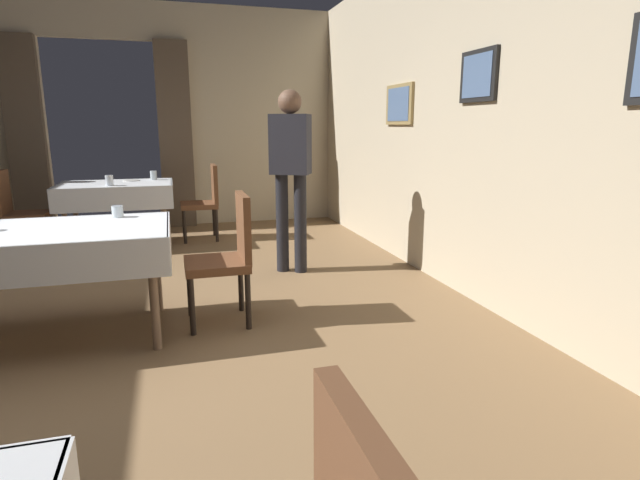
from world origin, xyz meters
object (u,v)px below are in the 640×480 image
Objects in this scene: glass_mid_b at (118,212)px; person_waiter_by_doorway at (291,166)px; chair_mid_right at (228,252)px; glass_far_b at (109,180)px; glass_far_a at (153,175)px; chair_far_right at (205,198)px; dining_table_mid at (56,242)px; dining_table_far at (116,192)px; plate_far_c at (131,180)px; chair_far_left at (17,208)px.

glass_mid_b is 1.70m from person_waiter_by_doorway.
person_waiter_by_doorway is at bearing 57.45° from chair_mid_right.
glass_mid_b is at bearing -82.76° from glass_far_b.
chair_mid_right is 3.05m from glass_far_a.
person_waiter_by_doorway reaches higher than chair_far_right.
glass_far_a is (-0.56, 2.98, 0.29)m from chair_mid_right.
dining_table_mid is 1.53× the size of chair_mid_right.
dining_table_far is 1.35× the size of chair_far_right.
chair_far_right reaches higher than plate_far_c.
glass_far_a is (1.43, 0.35, 0.29)m from chair_far_left.
glass_far_b reaches higher than glass_far_a.
dining_table_mid is 0.50m from glass_mid_b.
dining_table_far is 1.35× the size of chair_mid_right.
glass_mid_b is 0.05× the size of person_waiter_by_doorway.
chair_far_right is 8.00× the size of glass_far_b.
glass_far_a is at bearing 30.03° from dining_table_far.
chair_mid_right is at bearing -74.41° from plate_far_c.
glass_far_b reaches higher than dining_table_mid.
glass_far_b is at bearing 88.00° from dining_table_mid.
person_waiter_by_doorway reaches higher than dining_table_mid.
dining_table_far is 0.27m from plate_far_c.
dining_table_far is at bearing 6.25° from chair_far_left.
dining_table_far is at bearing 83.21° from glass_far_b.
dining_table_mid is at bearing -148.05° from person_waiter_by_doorway.
dining_table_far is at bearing 109.64° from chair_mid_right.
glass_far_b is at bearing 112.36° from chair_mid_right.
glass_mid_b is at bearing -151.01° from person_waiter_by_doorway.
plate_far_c is (-0.08, 2.61, -0.04)m from glass_mid_b.
chair_far_right is at bearing 72.92° from glass_mid_b.
plate_far_c is at bearing 91.73° from glass_mid_b.
glass_mid_b is at bearing -88.27° from plate_far_c.
chair_far_left is at bearing 151.38° from person_waiter_by_doorway.
plate_far_c is at bearing 51.40° from dining_table_far.
chair_far_right is 1.92m from person_waiter_by_doorway.
dining_table_far is 0.32m from glass_far_b.
glass_far_a is 0.27m from plate_far_c.
chair_far_left is at bearing -173.75° from dining_table_far.
glass_far_b is at bearing 142.95° from person_waiter_by_doorway.
glass_mid_b is at bearing -93.85° from glass_far_a.
plate_far_c is at bearing 174.64° from chair_far_right.
person_waiter_by_doorway is at bearing 31.95° from dining_table_mid.
glass_far_a is (0.53, 2.97, 0.14)m from dining_table_mid.
glass_far_b is at bearing -96.79° from dining_table_far.
chair_mid_right reaches higher than glass_far_b.
chair_mid_right is at bearing -70.36° from dining_table_far.
person_waiter_by_doorway is (1.47, 0.81, 0.23)m from glass_mid_b.
person_waiter_by_doorway is (1.71, -1.60, 0.37)m from dining_table_far.
chair_mid_right is 2.86m from chair_far_right.
glass_far_a is at bearing 125.14° from person_waiter_by_doorway.
chair_far_right is 0.54× the size of person_waiter_by_doorway.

